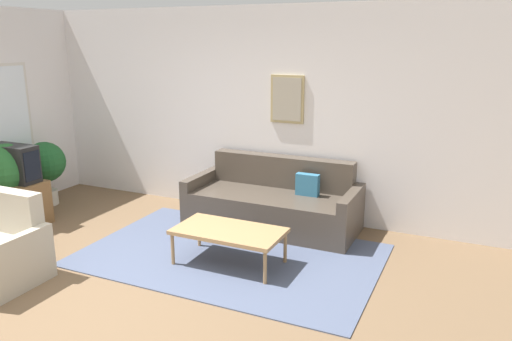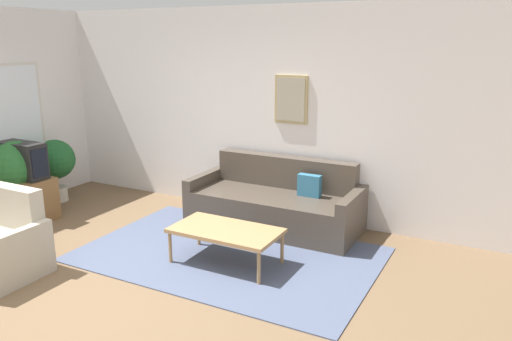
{
  "view_description": "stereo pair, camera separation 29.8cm",
  "coord_description": "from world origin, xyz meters",
  "px_view_note": "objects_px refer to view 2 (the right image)",
  "views": [
    {
      "loc": [
        2.95,
        -3.1,
        2.27
      ],
      "look_at": [
        0.7,
        1.83,
        0.85
      ],
      "focal_mm": 35.0,
      "sensor_mm": 36.0,
      "label": 1
    },
    {
      "loc": [
        3.22,
        -2.96,
        2.27
      ],
      "look_at": [
        0.7,
        1.83,
        0.85
      ],
      "focal_mm": 35.0,
      "sensor_mm": 36.0,
      "label": 2
    }
  ],
  "objects_px": {
    "couch": "(276,204)",
    "coffee_table": "(226,232)",
    "potted_plant_tall": "(17,168)",
    "tv": "(22,160)"
  },
  "relations": [
    {
      "from": "potted_plant_tall",
      "to": "couch",
      "type": "bearing_deg",
      "value": 23.07
    },
    {
      "from": "couch",
      "to": "coffee_table",
      "type": "distance_m",
      "value": 1.21
    },
    {
      "from": "couch",
      "to": "coffee_table",
      "type": "bearing_deg",
      "value": -89.77
    },
    {
      "from": "tv",
      "to": "potted_plant_tall",
      "type": "bearing_deg",
      "value": -136.92
    },
    {
      "from": "couch",
      "to": "potted_plant_tall",
      "type": "height_order",
      "value": "potted_plant_tall"
    },
    {
      "from": "tv",
      "to": "potted_plant_tall",
      "type": "relative_size",
      "value": 0.63
    },
    {
      "from": "coffee_table",
      "to": "potted_plant_tall",
      "type": "distance_m",
      "value": 3.07
    },
    {
      "from": "couch",
      "to": "coffee_table",
      "type": "relative_size",
      "value": 1.88
    },
    {
      "from": "coffee_table",
      "to": "tv",
      "type": "distance_m",
      "value": 3.03
    },
    {
      "from": "couch",
      "to": "potted_plant_tall",
      "type": "relative_size",
      "value": 2.03
    }
  ]
}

